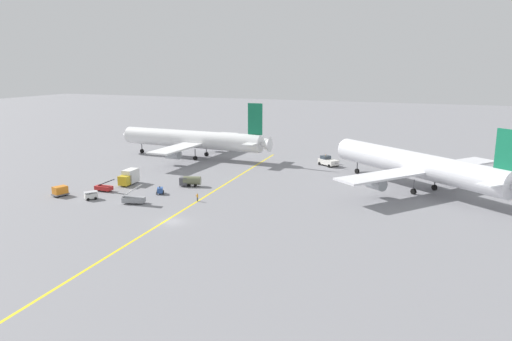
{
  "coord_description": "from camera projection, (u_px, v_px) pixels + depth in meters",
  "views": [
    {
      "loc": [
        45.1,
        -72.89,
        28.15
      ],
      "look_at": [
        4.85,
        29.05,
        4.0
      ],
      "focal_mm": 34.03,
      "sensor_mm": 36.0,
      "label": 1
    }
  ],
  "objects": [
    {
      "name": "ground_crew_wing_walker_right",
      "position": [
        197.0,
        197.0,
        101.36
      ],
      "size": [
        0.46,
        0.36,
        1.7
      ],
      "color": "#4C4C51",
      "rests_on": "ground"
    },
    {
      "name": "airliner_at_gate_left",
      "position": [
        193.0,
        140.0,
        147.72
      ],
      "size": [
        51.88,
        43.69,
        17.25
      ],
      "color": "white",
      "rests_on": "ground"
    },
    {
      "name": "gse_container_dolly_flat",
      "position": [
        60.0,
        191.0,
        105.38
      ],
      "size": [
        3.07,
        3.72,
        2.15
      ],
      "color": "slate",
      "rests_on": "ground"
    },
    {
      "name": "taxiway_stripe",
      "position": [
        190.0,
        206.0,
        98.25
      ],
      "size": [
        7.03,
        119.85,
        0.01
      ],
      "primitive_type": "cube",
      "rotation": [
        0.0,
        0.0,
        0.05
      ],
      "color": "yellow",
      "rests_on": "ground"
    },
    {
      "name": "gse_catering_truck_tall",
      "position": [
        129.0,
        177.0,
        115.5
      ],
      "size": [
        2.77,
        5.98,
        3.5
      ],
      "color": "gold",
      "rests_on": "ground"
    },
    {
      "name": "airliner_being_pushed",
      "position": [
        416.0,
        165.0,
        109.87
      ],
      "size": [
        44.58,
        40.0,
        16.3
      ],
      "color": "silver",
      "rests_on": "ground"
    },
    {
      "name": "gse_stair_truck_yellow",
      "position": [
        134.0,
        199.0,
        99.76
      ],
      "size": [
        4.92,
        3.1,
        4.06
      ],
      "color": "gray",
      "rests_on": "ground"
    },
    {
      "name": "ground_plane",
      "position": [
        173.0,
        222.0,
        88.44
      ],
      "size": [
        600.0,
        600.0,
        0.0
      ],
      "primitive_type": "plane",
      "color": "gray"
    },
    {
      "name": "pushback_tug",
      "position": [
        328.0,
        161.0,
        136.83
      ],
      "size": [
        8.19,
        6.5,
        3.02
      ],
      "color": "white",
      "rests_on": "ground"
    },
    {
      "name": "gse_belt_loader_portside",
      "position": [
        104.0,
        188.0,
        109.49
      ],
      "size": [
        4.94,
        1.88,
        3.02
      ],
      "color": "red",
      "rests_on": "ground"
    },
    {
      "name": "gse_gpu_cart_small",
      "position": [
        160.0,
        190.0,
        107.17
      ],
      "size": [
        2.44,
        2.62,
        1.9
      ],
      "color": "#2D5199",
      "rests_on": "ground"
    },
    {
      "name": "gse_fuel_bowser_stubby",
      "position": [
        190.0,
        181.0,
        113.75
      ],
      "size": [
        5.23,
        3.2,
        2.4
      ],
      "color": "#666B4C",
      "rests_on": "ground"
    },
    {
      "name": "gse_baggage_cart_trailing",
      "position": [
        91.0,
        195.0,
        102.73
      ],
      "size": [
        2.92,
        3.12,
        1.71
      ],
      "color": "silver",
      "rests_on": "ground"
    }
  ]
}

